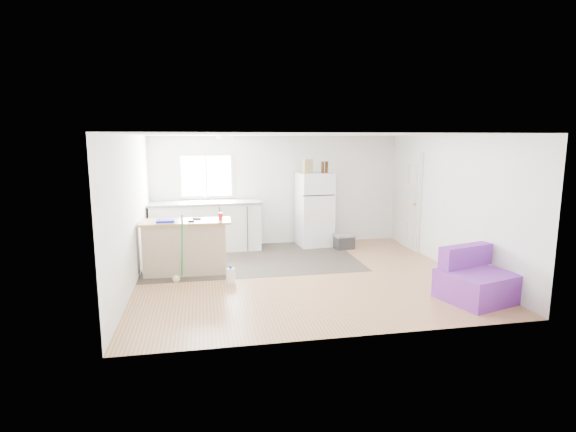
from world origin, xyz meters
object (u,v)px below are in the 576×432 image
(red_cup, at_px, (221,216))
(bottle_left, at_px, (323,167))
(cleaner_jug, at_px, (231,275))
(kitchen_cabinets, at_px, (206,226))
(purple_seat, at_px, (475,281))
(cooler, at_px, (344,241))
(bottle_right, at_px, (327,167))
(blue_tray, at_px, (166,221))
(mop, at_px, (178,268))
(refrigerator, at_px, (314,210))
(cardboard_box, at_px, (308,166))
(peninsula, at_px, (185,247))

(red_cup, distance_m, bottle_left, 2.86)
(cleaner_jug, bearing_deg, bottle_left, 36.17)
(kitchen_cabinets, distance_m, purple_seat, 5.38)
(cooler, relative_size, red_cup, 3.77)
(red_cup, relative_size, bottle_right, 0.48)
(bottle_left, bearing_deg, purple_seat, -70.39)
(red_cup, distance_m, blue_tray, 0.93)
(cooler, distance_m, mop, 3.76)
(cooler, height_order, bottle_left, bottle_left)
(refrigerator, xyz_separation_m, bottle_left, (0.16, -0.06, 0.93))
(purple_seat, bearing_deg, kitchen_cabinets, 119.64)
(red_cup, xyz_separation_m, cardboard_box, (1.94, 1.61, 0.75))
(refrigerator, height_order, cooler, refrigerator)
(red_cup, xyz_separation_m, bottle_left, (2.27, 1.58, 0.73))
(mop, bearing_deg, cleaner_jug, -28.68)
(red_cup, height_order, blue_tray, red_cup)
(kitchen_cabinets, height_order, bottle_right, bottle_right)
(refrigerator, relative_size, blue_tray, 5.34)
(cleaner_jug, relative_size, red_cup, 2.44)
(kitchen_cabinets, distance_m, mop, 2.15)
(cleaner_jug, relative_size, cardboard_box, 0.98)
(blue_tray, distance_m, bottle_left, 3.68)
(peninsula, height_order, red_cup, red_cup)
(red_cup, bearing_deg, mop, -148.73)
(blue_tray, relative_size, bottle_right, 1.20)
(cardboard_box, height_order, bottle_right, cardboard_box)
(red_cup, height_order, bottle_right, bottle_right)
(kitchen_cabinets, height_order, mop, kitchen_cabinets)
(kitchen_cabinets, height_order, cleaner_jug, kitchen_cabinets)
(cooler, relative_size, mop, 0.40)
(kitchen_cabinets, xyz_separation_m, refrigerator, (2.36, 0.01, 0.27))
(mop, relative_size, blue_tray, 3.80)
(kitchen_cabinets, xyz_separation_m, cardboard_box, (2.19, -0.02, 1.23))
(mop, height_order, blue_tray, mop)
(refrigerator, relative_size, mop, 1.41)
(cooler, bearing_deg, cleaner_jug, -151.78)
(cooler, height_order, cleaner_jug, cooler)
(refrigerator, xyz_separation_m, cardboard_box, (-0.17, -0.03, 0.95))
(cleaner_jug, height_order, red_cup, red_cup)
(kitchen_cabinets, relative_size, refrigerator, 1.46)
(cooler, height_order, blue_tray, blue_tray)
(cooler, bearing_deg, mop, -162.54)
(purple_seat, height_order, mop, mop)
(cooler, distance_m, bottle_left, 1.66)
(blue_tray, bearing_deg, refrigerator, 29.32)
(refrigerator, distance_m, cardboard_box, 0.97)
(bottle_left, bearing_deg, peninsula, -151.41)
(blue_tray, xyz_separation_m, bottle_right, (3.30, 1.70, 0.77))
(kitchen_cabinets, height_order, cooler, kitchen_cabinets)
(peninsula, bearing_deg, purple_seat, -25.50)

